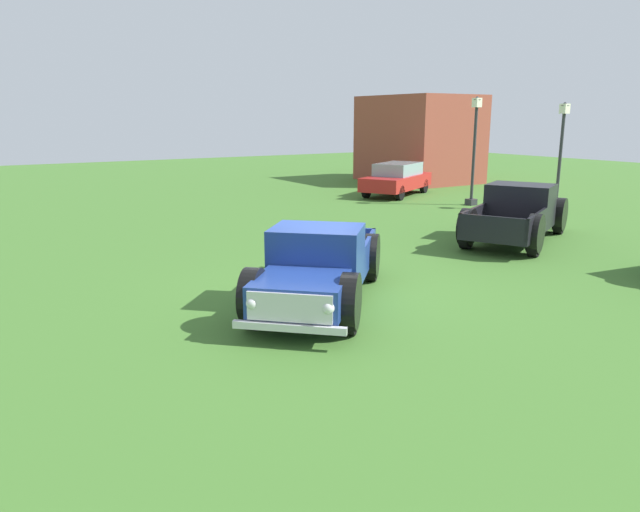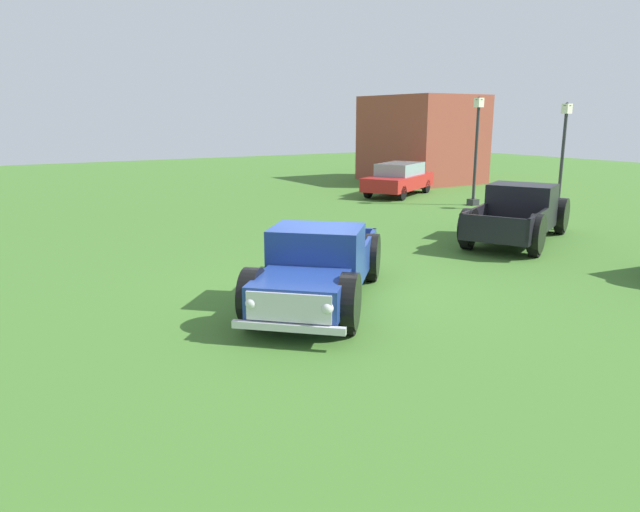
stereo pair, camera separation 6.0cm
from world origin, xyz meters
The scene contains 7 objects.
ground_plane centered at (0.00, 0.00, 0.00)m, with size 80.00×80.00×0.00m, color #3D6B28.
pickup_truck_foreground centered at (0.51, -0.52, 0.73)m, with size 4.83×4.67×1.52m.
pickup_truck_behind_left centered at (-1.76, 7.90, 0.77)m, with size 4.05×5.58×1.62m.
sedan_distant_a centered at (-11.44, 11.18, 0.77)m, with size 3.67×4.73×1.47m.
lamp_post_near centered at (-7.39, 11.79, 2.26)m, with size 0.36×0.36×4.32m.
lamp_post_far centered at (-4.70, 13.57, 2.13)m, with size 0.36×0.36×4.07m.
brick_pavilion centered at (-15.59, 16.05, 2.32)m, with size 6.04×4.57×4.65m.
Camera 2 is at (9.65, -6.06, 3.52)m, focal length 32.98 mm.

